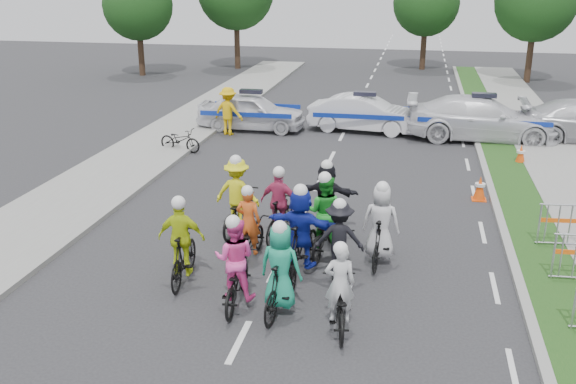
% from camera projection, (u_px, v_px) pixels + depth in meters
% --- Properties ---
extents(ground, '(90.00, 90.00, 0.00)m').
position_uv_depth(ground, '(239.00, 342.00, 11.23)').
color(ground, '#28282B').
rests_on(ground, ground).
extents(curb_right, '(0.20, 60.00, 0.12)m').
position_uv_depth(curb_right, '(508.00, 248.00, 14.89)').
color(curb_right, gray).
rests_on(curb_right, ground).
extents(grass_strip, '(1.20, 60.00, 0.11)m').
position_uv_depth(grass_strip, '(540.00, 251.00, 14.76)').
color(grass_strip, '#164115').
rests_on(grass_strip, ground).
extents(sidewalk_left, '(3.00, 60.00, 0.13)m').
position_uv_depth(sidewalk_left, '(54.00, 212.00, 17.06)').
color(sidewalk_left, gray).
rests_on(sidewalk_left, ground).
extents(rider_0, '(0.88, 1.79, 1.75)m').
position_uv_depth(rider_0, '(340.00, 300.00, 11.48)').
color(rider_0, black).
rests_on(rider_0, ground).
extents(rider_1, '(0.86, 1.87, 1.91)m').
position_uv_depth(rider_1, '(281.00, 277.00, 11.96)').
color(rider_1, black).
rests_on(rider_1, ground).
extents(rider_2, '(0.82, 1.89, 1.90)m').
position_uv_depth(rider_2, '(236.00, 272.00, 12.27)').
color(rider_2, black).
rests_on(rider_2, ground).
extents(rider_3, '(1.00, 1.87, 1.93)m').
position_uv_depth(rider_3, '(183.00, 249.00, 13.19)').
color(rider_3, black).
rests_on(rider_3, ground).
extents(rider_4, '(1.09, 1.88, 1.86)m').
position_uv_depth(rider_4, '(339.00, 249.00, 13.23)').
color(rider_4, black).
rests_on(rider_4, ground).
extents(rider_5, '(1.68, 2.00, 2.03)m').
position_uv_depth(rider_5, '(301.00, 236.00, 13.57)').
color(rider_5, black).
rests_on(rider_5, ground).
extents(rider_6, '(0.76, 1.80, 1.79)m').
position_uv_depth(rider_6, '(249.00, 235.00, 14.25)').
color(rider_6, black).
rests_on(rider_6, ground).
extents(rider_7, '(0.86, 1.88, 1.94)m').
position_uv_depth(rider_7, '(380.00, 232.00, 14.03)').
color(rider_7, black).
rests_on(rider_7, ground).
extents(rider_8, '(0.92, 2.02, 1.99)m').
position_uv_depth(rider_8, '(324.00, 223.00, 14.53)').
color(rider_8, black).
rests_on(rider_8, ground).
extents(rider_9, '(1.00, 1.85, 1.89)m').
position_uv_depth(rider_9, '(280.00, 212.00, 15.24)').
color(rider_9, black).
rests_on(rider_9, ground).
extents(rider_10, '(1.17, 2.03, 2.01)m').
position_uv_depth(rider_10, '(238.00, 203.00, 15.73)').
color(rider_10, black).
rests_on(rider_10, ground).
extents(rider_11, '(1.55, 1.85, 1.91)m').
position_uv_depth(rider_11, '(327.00, 202.00, 15.65)').
color(rider_11, black).
rests_on(rider_11, ground).
extents(police_car_0, '(4.36, 1.78, 1.48)m').
position_uv_depth(police_car_0, '(251.00, 112.00, 26.02)').
color(police_car_0, silver).
rests_on(police_car_0, ground).
extents(police_car_1, '(4.55, 2.06, 1.45)m').
position_uv_depth(police_car_1, '(364.00, 114.00, 25.73)').
color(police_car_1, silver).
rests_on(police_car_1, ground).
extents(police_car_2, '(5.68, 2.34, 1.64)m').
position_uv_depth(police_car_2, '(482.00, 119.00, 24.40)').
color(police_car_2, silver).
rests_on(police_car_2, ground).
extents(marshal_hiviz, '(1.35, 0.98, 1.88)m').
position_uv_depth(marshal_hiviz, '(228.00, 111.00, 25.13)').
color(marshal_hiviz, '#E0AD0B').
rests_on(marshal_hiviz, ground).
extents(cone_0, '(0.40, 0.40, 0.70)m').
position_uv_depth(cone_0, '(480.00, 188.00, 18.09)').
color(cone_0, '#F24C0C').
rests_on(cone_0, ground).
extents(cone_1, '(0.40, 0.40, 0.70)m').
position_uv_depth(cone_1, '(521.00, 155.00, 21.37)').
color(cone_1, '#F24C0C').
rests_on(cone_1, ground).
extents(parked_bike, '(1.71, 0.91, 0.85)m').
position_uv_depth(parked_bike, '(180.00, 140.00, 22.92)').
color(parked_bike, black).
rests_on(parked_bike, ground).
extents(tree_0, '(4.20, 4.20, 6.30)m').
position_uv_depth(tree_0, '(138.00, 5.00, 38.42)').
color(tree_0, '#382619').
rests_on(tree_0, ground).
extents(tree_1, '(4.55, 4.55, 6.82)m').
position_uv_depth(tree_1, '(536.00, 1.00, 35.85)').
color(tree_1, '#382619').
rests_on(tree_1, ground).
extents(tree_4, '(4.20, 4.20, 6.30)m').
position_uv_depth(tree_4, '(426.00, 3.00, 40.79)').
color(tree_4, '#382619').
rests_on(tree_4, ground).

